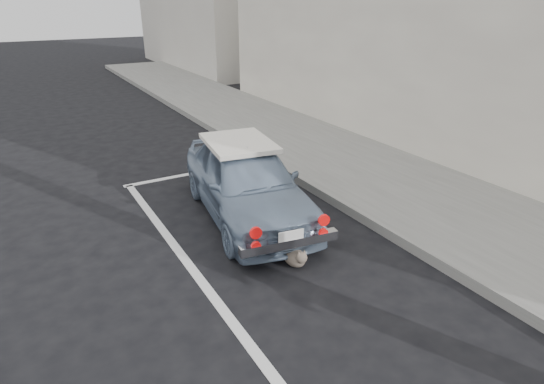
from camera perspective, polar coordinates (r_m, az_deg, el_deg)
The scene contains 5 objects.
sidewalk at distance 7.34m, azimuth 25.75°, elevation -4.26°, with size 2.80×40.00×0.15m, color slate.
pline_front at distance 9.08m, azimuth -8.94°, elevation 2.51°, with size 3.00×0.12×0.01m, color silver.
pline_side at distance 5.71m, azimuth -8.91°, elevation -10.94°, with size 0.12×7.00×0.01m, color silver.
retro_coupe at distance 6.98m, azimuth -3.21°, elevation 1.42°, with size 1.86×3.58×1.16m.
cat at distance 5.87m, azimuth 2.91°, elevation -8.06°, with size 0.25×0.56×0.30m.
Camera 1 is at (-2.48, -1.46, 3.19)m, focal length 30.00 mm.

